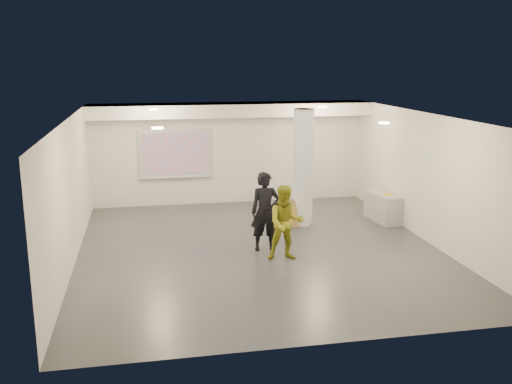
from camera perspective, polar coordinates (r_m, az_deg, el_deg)
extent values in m
cube|color=#35373C|center=(12.96, 0.34, -5.79)|extent=(8.00, 9.00, 0.01)
cube|color=silver|center=(12.32, 0.36, 7.53)|extent=(8.00, 9.00, 0.01)
cube|color=silver|center=(16.91, -2.67, 3.92)|extent=(8.00, 0.01, 3.00)
cube|color=silver|center=(8.35, 6.50, -5.83)|extent=(8.00, 0.01, 3.00)
cube|color=silver|center=(12.42, -18.06, -0.09)|extent=(0.01, 9.00, 3.00)
cube|color=silver|center=(13.89, 16.75, 1.36)|extent=(0.01, 9.00, 3.00)
cube|color=white|center=(16.21, -2.43, 8.23)|extent=(8.00, 1.10, 0.36)
cylinder|color=#FFD28B|center=(14.57, -10.23, 8.12)|extent=(0.22, 0.22, 0.02)
cylinder|color=#FFD28B|center=(15.29, 6.67, 8.46)|extent=(0.22, 0.22, 0.02)
cylinder|color=#FFD28B|center=(10.59, -9.82, 6.32)|extent=(0.22, 0.22, 0.02)
cylinder|color=#FFD28B|center=(11.55, 12.71, 6.75)|extent=(0.22, 0.22, 0.02)
cylinder|color=silver|center=(14.62, 4.73, 2.43)|extent=(0.52, 0.52, 3.00)
cube|color=silver|center=(16.71, -8.10, 3.87)|extent=(2.10, 0.06, 1.40)
cube|color=blue|center=(16.66, -8.09, 3.84)|extent=(1.90, 0.01, 1.20)
cube|color=silver|center=(16.78, -8.01, 1.47)|extent=(2.10, 0.08, 0.04)
cube|color=#9A9DA0|center=(15.52, 12.65, -1.48)|extent=(0.65, 1.32, 0.74)
cube|color=silver|center=(15.18, 13.40, -0.38)|extent=(0.23, 0.29, 0.02)
cube|color=gold|center=(15.28, 13.13, -0.25)|extent=(0.20, 0.27, 0.03)
cube|color=olive|center=(14.71, 4.32, -2.13)|extent=(0.62, 0.14, 0.68)
cube|color=olive|center=(14.62, 3.73, -2.52)|extent=(0.49, 0.24, 0.53)
imported|color=black|center=(12.70, 0.93, -1.99)|extent=(0.67, 0.46, 1.78)
imported|color=#97971C|center=(12.14, 3.01, -3.10)|extent=(0.85, 0.69, 1.62)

